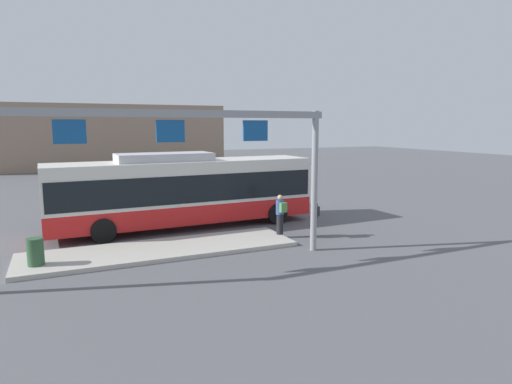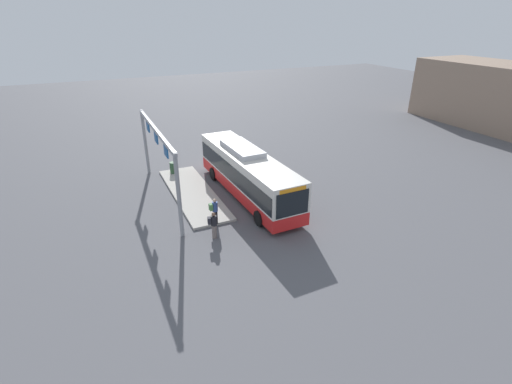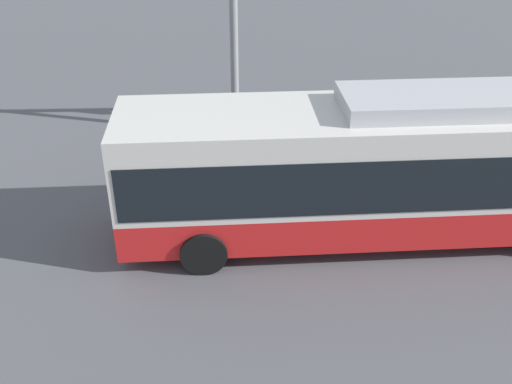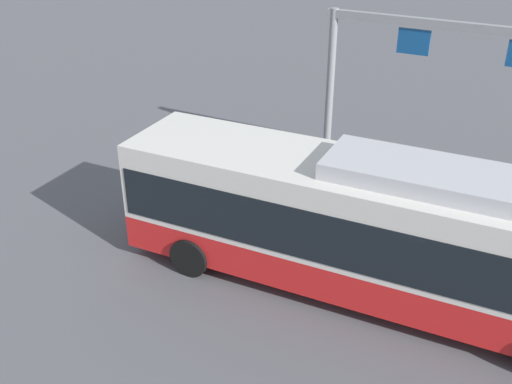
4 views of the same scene
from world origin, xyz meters
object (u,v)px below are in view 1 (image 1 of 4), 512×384
person_waiting_near (314,217)px  trash_bin (35,252)px  bus_main (185,189)px  person_boarding (280,213)px

person_waiting_near → trash_bin: bearing=100.7°
bus_main → trash_bin: size_ratio=13.38×
person_waiting_near → bus_main: bearing=58.7°
bus_main → person_waiting_near: (4.41, -4.06, -0.92)m
bus_main → trash_bin: bearing=-148.8°
bus_main → person_waiting_near: size_ratio=7.21×
person_boarding → trash_bin: size_ratio=1.86×
bus_main → person_waiting_near: bearing=-44.4°
person_waiting_near → trash_bin: size_ratio=1.86×
person_boarding → person_waiting_near: person_boarding is taller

